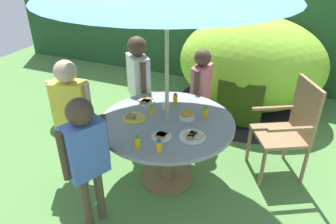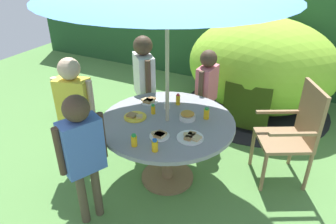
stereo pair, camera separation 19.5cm
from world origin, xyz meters
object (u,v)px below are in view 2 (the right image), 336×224
(plate_front_edge, at_px, (191,137))
(garden_table, at_px, (167,132))
(cup_near, at_px, (167,106))
(child_in_blue_shirt, at_px, (82,146))
(wooden_chair, at_px, (294,131))
(plate_center_back, at_px, (135,116))
(child_in_white_shirt, at_px, (144,75))
(plate_mid_left, at_px, (159,135))
(potted_plant, at_px, (75,93))
(plate_near_right, at_px, (149,101))
(juice_bottle_near_left, at_px, (153,109))
(juice_bottle_far_right, at_px, (178,100))
(child_in_pink_shirt, at_px, (207,85))
(dome_tent, at_px, (261,66))
(child_in_yellow_shirt, at_px, (74,102))
(juice_bottle_center_front, at_px, (155,146))
(juice_bottle_mid_right, at_px, (206,114))
(juice_bottle_far_left, at_px, (134,141))
(snack_bowl, at_px, (187,116))

(plate_front_edge, bearing_deg, garden_table, 150.36)
(plate_front_edge, distance_m, cup_near, 0.61)
(garden_table, relative_size, child_in_blue_shirt, 1.05)
(wooden_chair, height_order, plate_center_back, wooden_chair)
(garden_table, xyz_separation_m, child_in_white_shirt, (-0.65, 0.64, 0.26))
(wooden_chair, xyz_separation_m, plate_mid_left, (-1.08, -0.91, 0.15))
(potted_plant, relative_size, plate_near_right, 3.37)
(juice_bottle_near_left, height_order, cup_near, juice_bottle_near_left)
(child_in_blue_shirt, bearing_deg, wooden_chair, -22.01)
(plate_near_right, relative_size, juice_bottle_far_right, 1.54)
(plate_front_edge, distance_m, plate_mid_left, 0.29)
(child_in_pink_shirt, bearing_deg, plate_front_edge, 17.29)
(potted_plant, distance_m, plate_center_back, 1.68)
(potted_plant, bearing_deg, juice_bottle_near_left, -19.31)
(potted_plant, height_order, cup_near, cup_near)
(potted_plant, distance_m, plate_mid_left, 2.11)
(dome_tent, bearing_deg, potted_plant, -149.18)
(child_in_yellow_shirt, bearing_deg, juice_bottle_near_left, 7.26)
(child_in_white_shirt, xyz_separation_m, juice_bottle_near_left, (0.45, -0.59, -0.08))
(child_in_pink_shirt, relative_size, juice_bottle_far_right, 9.50)
(dome_tent, bearing_deg, plate_near_right, -116.61)
(juice_bottle_far_right, bearing_deg, plate_mid_left, -79.70)
(juice_bottle_center_front, bearing_deg, child_in_yellow_shirt, 167.00)
(child_in_white_shirt, distance_m, juice_bottle_near_left, 0.75)
(juice_bottle_mid_right, bearing_deg, plate_center_back, -154.82)
(juice_bottle_far_left, xyz_separation_m, juice_bottle_center_front, (0.20, 0.02, -0.00))
(snack_bowl, distance_m, plate_near_right, 0.55)
(child_in_white_shirt, height_order, juice_bottle_mid_right, child_in_white_shirt)
(snack_bowl, relative_size, plate_mid_left, 0.88)
(plate_center_back, height_order, juice_bottle_center_front, juice_bottle_center_front)
(garden_table, height_order, plate_near_right, plate_near_right)
(garden_table, relative_size, child_in_pink_shirt, 1.12)
(child_in_yellow_shirt, bearing_deg, dome_tent, 43.74)
(snack_bowl, bearing_deg, juice_bottle_near_left, -171.13)
(potted_plant, relative_size, child_in_yellow_shirt, 0.50)
(plate_center_back, distance_m, juice_bottle_far_right, 0.53)
(garden_table, distance_m, juice_bottle_center_front, 0.55)
(plate_front_edge, height_order, juice_bottle_near_left, juice_bottle_near_left)
(child_in_pink_shirt, bearing_deg, juice_bottle_center_front, 6.82)
(plate_mid_left, bearing_deg, plate_near_right, 127.51)
(garden_table, xyz_separation_m, potted_plant, (-1.80, 0.62, -0.22))
(child_in_white_shirt, relative_size, juice_bottle_far_right, 10.69)
(juice_bottle_mid_right, bearing_deg, plate_near_right, 175.25)
(child_in_pink_shirt, relative_size, juice_bottle_far_left, 10.31)
(plate_front_edge, distance_m, juice_bottle_far_right, 0.67)
(potted_plant, bearing_deg, child_in_yellow_shirt, -45.87)
(juice_bottle_far_left, bearing_deg, child_in_pink_shirt, 85.27)
(child_in_white_shirt, xyz_separation_m, plate_near_right, (0.28, -0.38, -0.11))
(child_in_yellow_shirt, height_order, juice_bottle_mid_right, child_in_yellow_shirt)
(plate_near_right, distance_m, cup_near, 0.25)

